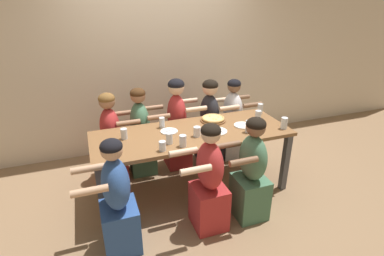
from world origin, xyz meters
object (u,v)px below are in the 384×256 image
(drinking_glass_i, at_px, (260,109))
(diner_near_center, at_px, (209,183))
(drinking_glass_j, at_px, (183,141))
(drinking_glass_g, at_px, (258,115))
(drinking_glass_a, at_px, (284,124))
(drinking_glass_d, at_px, (169,139))
(diner_near_left, at_px, (117,202))
(diner_far_right, at_px, (232,122))
(diner_far_left, at_px, (112,140))
(drinking_glass_c, at_px, (124,134))
(drinking_glass_b, at_px, (162,147))
(empty_plate_c, at_px, (243,125))
(drinking_glass_f, at_px, (197,132))
(empty_plate_a, at_px, (169,131))
(empty_plate_b, at_px, (217,131))
(diner_far_center, at_px, (177,127))
(drinking_glass_h, at_px, (249,127))
(diner_near_midright, at_px, (251,174))
(diner_far_midright, at_px, (210,124))
(diner_far_midleft, at_px, (141,135))
(drinking_glass_e, at_px, (162,123))
(pizza_board_main, at_px, (213,119))

(drinking_glass_i, height_order, diner_near_center, diner_near_center)
(drinking_glass_j, bearing_deg, drinking_glass_g, 19.68)
(drinking_glass_a, bearing_deg, drinking_glass_d, 176.54)
(diner_near_left, bearing_deg, diner_far_right, -54.30)
(diner_far_left, bearing_deg, drinking_glass_c, 10.36)
(drinking_glass_b, height_order, diner_far_right, diner_far_right)
(empty_plate_c, bearing_deg, drinking_glass_b, -165.18)
(drinking_glass_j, distance_m, diner_near_left, 0.86)
(drinking_glass_b, distance_m, drinking_glass_d, 0.17)
(drinking_glass_f, relative_size, drinking_glass_j, 0.91)
(empty_plate_a, relative_size, drinking_glass_i, 1.48)
(drinking_glass_a, xyz_separation_m, drinking_glass_c, (-1.76, 0.35, -0.01))
(diner_near_left, bearing_deg, drinking_glass_a, -79.28)
(empty_plate_b, xyz_separation_m, drinking_glass_d, (-0.58, -0.10, 0.05))
(diner_near_left, bearing_deg, empty_plate_b, -65.26)
(drinking_glass_d, relative_size, diner_far_center, 0.10)
(empty_plate_b, distance_m, drinking_glass_h, 0.36)
(drinking_glass_j, xyz_separation_m, diner_near_midright, (0.61, -0.34, -0.31))
(drinking_glass_f, height_order, diner_far_midright, diner_far_midright)
(drinking_glass_d, height_order, drinking_glass_h, drinking_glass_h)
(empty_plate_a, bearing_deg, drinking_glass_c, -178.77)
(drinking_glass_g, height_order, diner_far_midleft, diner_far_midleft)
(drinking_glass_h, xyz_separation_m, diner_near_midright, (-0.19, -0.42, -0.31))
(drinking_glass_a, distance_m, drinking_glass_e, 1.40)
(diner_far_right, height_order, diner_near_center, diner_far_right)
(drinking_glass_g, relative_size, drinking_glass_j, 0.83)
(diner_near_midright, bearing_deg, pizza_board_main, 3.84)
(drinking_glass_e, distance_m, diner_far_midleft, 0.53)
(empty_plate_b, relative_size, diner_near_midright, 0.21)
(drinking_glass_f, bearing_deg, drinking_glass_c, 164.72)
(drinking_glass_d, bearing_deg, diner_near_center, -59.81)
(drinking_glass_h, xyz_separation_m, diner_near_center, (-0.65, -0.42, -0.31))
(drinking_glass_c, distance_m, drinking_glass_d, 0.50)
(pizza_board_main, relative_size, diner_far_midleft, 0.27)
(drinking_glass_i, xyz_separation_m, drinking_glass_j, (-1.22, -0.54, 0.00))
(drinking_glass_d, distance_m, drinking_glass_f, 0.33)
(drinking_glass_b, height_order, drinking_glass_d, drinking_glass_d)
(empty_plate_b, bearing_deg, drinking_glass_i, 23.55)
(empty_plate_a, xyz_separation_m, diner_far_right, (1.07, 0.54, -0.26))
(drinking_glass_c, bearing_deg, diner_far_center, 35.95)
(pizza_board_main, distance_m, drinking_glass_j, 0.75)
(drinking_glass_b, distance_m, diner_far_right, 1.60)
(drinking_glass_e, xyz_separation_m, diner_far_right, (1.12, 0.39, -0.30))
(empty_plate_b, height_order, diner_far_midright, diner_far_midright)
(drinking_glass_f, height_order, drinking_glass_i, drinking_glass_i)
(drinking_glass_h, relative_size, diner_near_left, 0.12)
(empty_plate_c, xyz_separation_m, drinking_glass_d, (-0.94, -0.15, 0.05))
(drinking_glass_e, bearing_deg, pizza_board_main, -1.79)
(drinking_glass_i, relative_size, diner_far_midleft, 0.11)
(drinking_glass_g, bearing_deg, diner_far_left, 163.23)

